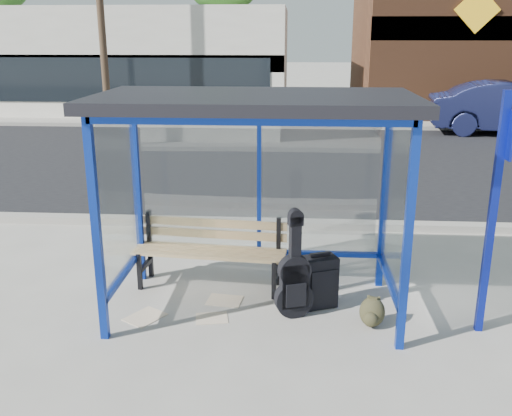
# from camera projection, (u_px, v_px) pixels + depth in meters

# --- Properties ---
(ground) EXTENTS (120.00, 120.00, 0.00)m
(ground) POSITION_uv_depth(u_px,v_px,m) (255.00, 309.00, 6.52)
(ground) COLOR #B2ADA0
(ground) RESTS_ON ground
(curb_near) EXTENTS (60.00, 0.25, 0.12)m
(curb_near) POSITION_uv_depth(u_px,v_px,m) (267.00, 223.00, 9.27)
(curb_near) COLOR gray
(curb_near) RESTS_ON ground
(street_asphalt) EXTENTS (60.00, 10.00, 0.00)m
(street_asphalt) POSITION_uv_depth(u_px,v_px,m) (277.00, 161.00, 14.16)
(street_asphalt) COLOR black
(street_asphalt) RESTS_ON ground
(curb_far) EXTENTS (60.00, 0.25, 0.12)m
(curb_far) POSITION_uv_depth(u_px,v_px,m) (282.00, 126.00, 19.00)
(curb_far) COLOR gray
(curb_far) RESTS_ON ground
(far_sidewalk) EXTENTS (60.00, 4.00, 0.01)m
(far_sidewalk) POSITION_uv_depth(u_px,v_px,m) (284.00, 120.00, 20.83)
(far_sidewalk) COLOR #B2ADA0
(far_sidewalk) RESTS_ON ground
(bus_shelter) EXTENTS (3.30, 1.80, 2.42)m
(bus_shelter) POSITION_uv_depth(u_px,v_px,m) (255.00, 127.00, 5.99)
(bus_shelter) COLOR #0E2C9E
(bus_shelter) RESTS_ON ground
(storefront_white) EXTENTS (18.00, 6.04, 4.00)m
(storefront_white) POSITION_uv_depth(u_px,v_px,m) (69.00, 60.00, 23.69)
(storefront_white) COLOR silver
(storefront_white) RESTS_ON ground
(storefront_brown) EXTENTS (10.00, 7.08, 6.40)m
(storefront_brown) POSITION_uv_depth(u_px,v_px,m) (487.00, 29.00, 22.71)
(storefront_brown) COLOR #59331E
(storefront_brown) RESTS_ON ground
(bench) EXTENTS (1.90, 0.62, 0.88)m
(bench) POSITION_uv_depth(u_px,v_px,m) (210.00, 247.00, 7.00)
(bench) COLOR black
(bench) RESTS_ON ground
(guitar_bag) EXTENTS (0.45, 0.25, 1.17)m
(guitar_bag) POSITION_uv_depth(u_px,v_px,m) (294.00, 281.00, 6.22)
(guitar_bag) COLOR black
(guitar_bag) RESTS_ON ground
(suitcase) EXTENTS (0.44, 0.36, 0.66)m
(suitcase) POSITION_uv_depth(u_px,v_px,m) (319.00, 282.00, 6.49)
(suitcase) COLOR black
(suitcase) RESTS_ON ground
(backpack) EXTENTS (0.32, 0.30, 0.33)m
(backpack) POSITION_uv_depth(u_px,v_px,m) (372.00, 313.00, 6.09)
(backpack) COLOR #2F2D1A
(backpack) RESTS_ON ground
(sign_post) EXTENTS (0.10, 0.31, 2.51)m
(sign_post) POSITION_uv_depth(u_px,v_px,m) (495.00, 202.00, 5.64)
(sign_post) COLOR #0D1B92
(sign_post) RESTS_ON ground
(newspaper_a) EXTENTS (0.40, 0.34, 0.01)m
(newspaper_a) POSITION_uv_depth(u_px,v_px,m) (212.00, 318.00, 6.30)
(newspaper_a) COLOR white
(newspaper_a) RESTS_ON ground
(newspaper_b) EXTENTS (0.50, 0.52, 0.01)m
(newspaper_b) POSITION_uv_depth(u_px,v_px,m) (145.00, 317.00, 6.32)
(newspaper_b) COLOR white
(newspaper_b) RESTS_ON ground
(newspaper_c) EXTENTS (0.44, 0.36, 0.01)m
(newspaper_c) POSITION_uv_depth(u_px,v_px,m) (225.00, 300.00, 6.71)
(newspaper_c) COLOR white
(newspaper_c) RESTS_ON ground
(parked_car) EXTENTS (5.08, 2.25, 1.62)m
(parked_car) POSITION_uv_depth(u_px,v_px,m) (512.00, 108.00, 17.66)
(parked_car) COLOR #171C42
(parked_car) RESTS_ON ground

